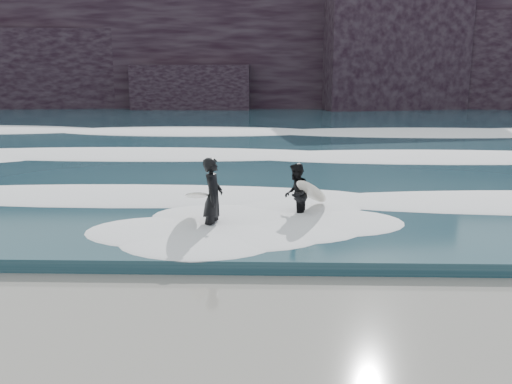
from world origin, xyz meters
TOP-DOWN VIEW (x-y plane):
  - ground at (0.00, 0.00)m, footprint 120.00×120.00m
  - sea at (0.00, 29.00)m, footprint 90.00×52.00m
  - headland at (0.00, 46.00)m, footprint 70.00×9.00m
  - foam_near at (0.00, 9.00)m, footprint 60.00×3.20m
  - foam_mid at (0.00, 16.00)m, footprint 60.00×4.00m
  - foam_far at (0.00, 25.00)m, footprint 60.00×4.80m
  - surfer_left at (-2.61, 5.68)m, footprint 1.09×2.18m
  - surfer_right at (-0.41, 6.80)m, footprint 1.42×2.11m

SIDE VIEW (x-z plane):
  - ground at x=0.00m, z-range 0.00..0.00m
  - sea at x=0.00m, z-range 0.00..0.30m
  - foam_near at x=0.00m, z-range 0.30..0.50m
  - foam_mid at x=0.00m, z-range 0.30..0.54m
  - foam_far at x=0.00m, z-range 0.30..0.60m
  - surfer_right at x=-0.41m, z-range 0.01..1.65m
  - surfer_left at x=-2.61m, z-range 0.01..1.98m
  - headland at x=0.00m, z-range 0.00..10.00m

